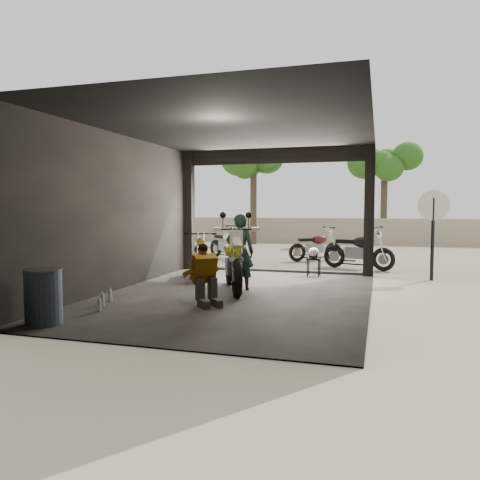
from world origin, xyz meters
The scene contains 16 objects.
ground centered at (0.00, 0.00, 0.00)m, with size 80.00×80.00×0.00m, color #7A6D56.
garage centered at (0.00, 0.55, 1.28)m, with size 7.00×7.13×3.20m.
boundary_wall centered at (0.00, 14.00, 0.60)m, with size 18.00×0.30×1.20m, color gray.
tree_left centered at (-3.00, 12.50, 3.99)m, with size 2.20×2.20×5.60m.
tree_right centered at (2.80, 14.00, 3.56)m, with size 2.20×2.20×5.00m.
main_bike centered at (-0.21, 0.49, 0.67)m, with size 0.83×2.01×1.34m, color #EEE7C9, non-canonical shape.
left_bike centered at (-1.47, 1.94, 0.56)m, with size 0.68×1.66×1.12m, color black, non-canonical shape.
outside_bike_a centered at (-2.19, 6.10, 0.57)m, with size 0.70×1.69×1.14m, color black, non-canonical shape.
outside_bike_b centered at (0.69, 6.37, 0.54)m, with size 0.66×1.60×1.08m, color #461510, non-canonical shape.
outside_bike_c centered at (2.08, 4.69, 0.60)m, with size 0.73×1.77×1.20m, color black, non-canonical shape.
rider centered at (-0.10, 0.62, 0.79)m, with size 0.57×0.38×1.57m, color #152A26.
mechanic centered at (-0.21, -1.03, 0.52)m, with size 0.53×0.72×1.04m, color #BC7A19, non-canonical shape.
stool centered at (1.10, 2.96, 0.39)m, with size 0.33×0.33×0.46m.
helmet centered at (1.09, 3.00, 0.59)m, with size 0.27×0.29×0.26m, color white.
oil_drum centered at (-2.00, -2.93, 0.40)m, with size 0.52×0.52×0.81m, color #3C4F65.
sign_post centered at (3.82, 3.16, 1.39)m, with size 0.70×0.08×2.10m.
Camera 1 is at (2.63, -8.50, 1.71)m, focal length 35.00 mm.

